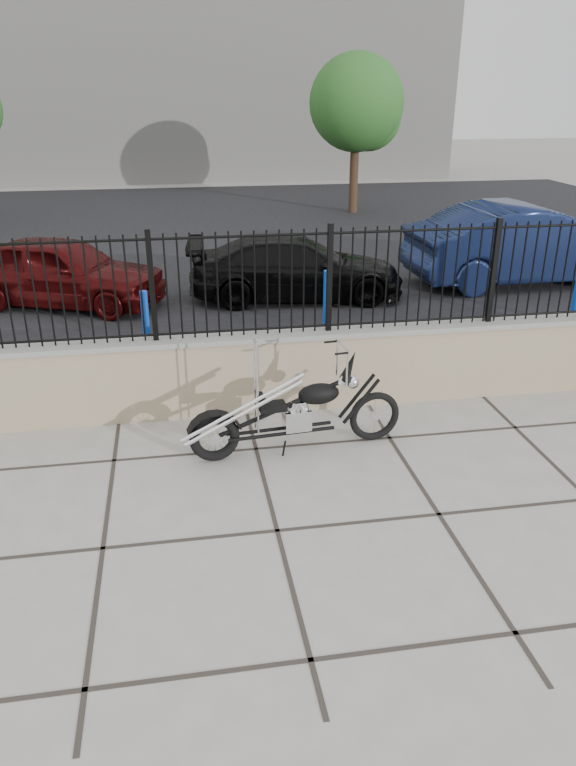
# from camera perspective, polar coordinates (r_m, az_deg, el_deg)

# --- Properties ---
(ground_plane) EXTENTS (90.00, 90.00, 0.00)m
(ground_plane) POSITION_cam_1_polar(r_m,az_deg,el_deg) (6.16, -0.90, -12.25)
(ground_plane) COLOR #99968E
(ground_plane) RESTS_ON ground
(parking_lot) EXTENTS (30.00, 30.00, 0.00)m
(parking_lot) POSITION_cam_1_polar(r_m,az_deg,el_deg) (17.82, -7.18, 11.74)
(parking_lot) COLOR black
(parking_lot) RESTS_ON ground
(retaining_wall) EXTENTS (14.00, 0.36, 0.96)m
(retaining_wall) POSITION_cam_1_polar(r_m,az_deg,el_deg) (8.10, -3.62, 0.84)
(retaining_wall) COLOR gray
(retaining_wall) RESTS_ON ground_plane
(iron_fence) EXTENTS (14.00, 0.08, 1.20)m
(iron_fence) POSITION_cam_1_polar(r_m,az_deg,el_deg) (7.75, -3.83, 8.23)
(iron_fence) COLOR black
(iron_fence) RESTS_ON retaining_wall
(background_building) EXTENTS (22.00, 6.00, 8.00)m
(background_building) POSITION_cam_1_polar(r_m,az_deg,el_deg) (31.45, -9.05, 24.05)
(background_building) COLOR beige
(background_building) RESTS_ON ground_plane
(chopper_motorcycle) EXTENTS (2.23, 0.59, 1.32)m
(chopper_motorcycle) POSITION_cam_1_polar(r_m,az_deg,el_deg) (7.09, 0.40, -0.96)
(chopper_motorcycle) COLOR black
(chopper_motorcycle) RESTS_ON ground_plane
(car_red) EXTENTS (3.91, 2.70, 1.23)m
(car_red) POSITION_cam_1_polar(r_m,az_deg,el_deg) (12.76, -18.40, 8.85)
(car_red) COLOR #3F0909
(car_red) RESTS_ON parking_lot
(car_black) EXTENTS (4.01, 1.93, 1.13)m
(car_black) POSITION_cam_1_polar(r_m,az_deg,el_deg) (12.56, 0.68, 9.57)
(car_black) COLOR black
(car_black) RESTS_ON parking_lot
(car_blue) EXTENTS (4.73, 1.76, 1.54)m
(car_blue) POSITION_cam_1_polar(r_m,az_deg,el_deg) (14.33, 19.37, 10.89)
(car_blue) COLOR #101B3C
(car_blue) RESTS_ON parking_lot
(bollard_a) EXTENTS (0.12, 0.12, 0.92)m
(bollard_a) POSITION_cam_1_polar(r_m,az_deg,el_deg) (10.16, -11.79, 5.03)
(bollard_a) COLOR #0D39C3
(bollard_a) RESTS_ON ground_plane
(bollard_b) EXTENTS (0.15, 0.15, 1.01)m
(bollard_b) POSITION_cam_1_polar(r_m,az_deg,el_deg) (10.73, 3.27, 6.75)
(bollard_b) COLOR #0C44BF
(bollard_b) RESTS_ON ground_plane
(tree_right) EXTENTS (2.77, 2.77, 4.68)m
(tree_right) POSITION_cam_1_polar(r_m,az_deg,el_deg) (21.63, 5.76, 22.62)
(tree_right) COLOR #382619
(tree_right) RESTS_ON ground_plane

